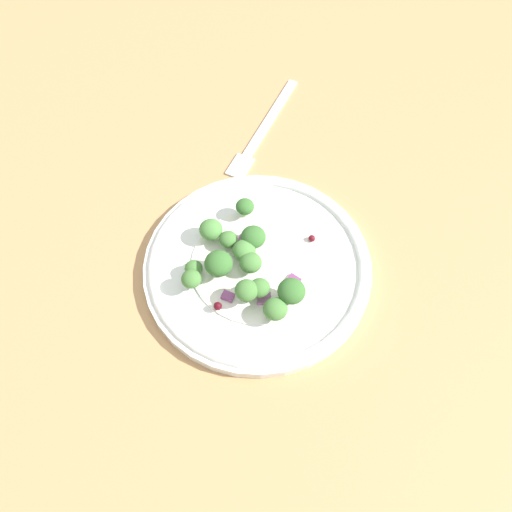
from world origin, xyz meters
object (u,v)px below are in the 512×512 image
broccoli_floret_0 (252,264)px  broccoli_floret_2 (228,240)px  fork (261,132)px  plate (256,265)px  broccoli_floret_1 (219,264)px

broccoli_floret_0 → broccoli_floret_2: broccoli_floret_0 is taller
broccoli_floret_0 → fork: broccoli_floret_0 is taller
plate → broccoli_floret_0: (-0.47, 1.07, 1.95)cm
broccoli_floret_2 → fork: (9.74, -15.61, -2.36)cm
plate → broccoli_floret_2: size_ratio=12.17×
broccoli_floret_2 → fork: broccoli_floret_2 is taller
broccoli_floret_0 → broccoli_floret_1: 3.54cm
broccoli_floret_2 → fork: bearing=-58.0°
fork → broccoli_floret_0: bearing=130.6°
broccoli_floret_0 → broccoli_floret_1: bearing=47.9°
plate → broccoli_floret_0: broccoli_floret_0 is taller
broccoli_floret_0 → fork: size_ratio=0.13×
fork → broccoli_floret_2: bearing=122.0°
broccoli_floret_0 → broccoli_floret_2: bearing=-7.6°
broccoli_floret_1 → broccoli_floret_2: bearing=-60.6°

